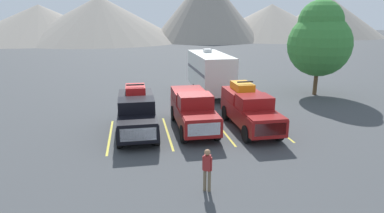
{
  "coord_description": "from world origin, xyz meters",
  "views": [
    {
      "loc": [
        -3.38,
        -18.35,
        6.45
      ],
      "look_at": [
        0.0,
        0.37,
        1.2
      ],
      "focal_mm": 30.84,
      "sensor_mm": 36.0,
      "label": 1
    }
  ],
  "objects_px": {
    "pickup_truck_a": "(137,112)",
    "pickup_truck_b": "(193,109)",
    "pickup_truck_c": "(249,108)",
    "camper_trailer_a": "(210,71)",
    "person_a": "(207,167)"
  },
  "relations": [
    {
      "from": "pickup_truck_a",
      "to": "pickup_truck_b",
      "type": "relative_size",
      "value": 0.96
    },
    {
      "from": "pickup_truck_c",
      "to": "camper_trailer_a",
      "type": "height_order",
      "value": "camper_trailer_a"
    },
    {
      "from": "camper_trailer_a",
      "to": "pickup_truck_a",
      "type": "bearing_deg",
      "value": -126.23
    },
    {
      "from": "pickup_truck_c",
      "to": "person_a",
      "type": "height_order",
      "value": "pickup_truck_c"
    },
    {
      "from": "person_a",
      "to": "pickup_truck_a",
      "type": "bearing_deg",
      "value": 109.22
    },
    {
      "from": "pickup_truck_b",
      "to": "camper_trailer_a",
      "type": "height_order",
      "value": "camper_trailer_a"
    },
    {
      "from": "pickup_truck_c",
      "to": "pickup_truck_a",
      "type": "bearing_deg",
      "value": 176.91
    },
    {
      "from": "pickup_truck_a",
      "to": "person_a",
      "type": "xyz_separation_m",
      "value": [
        2.47,
        -7.09,
        -0.24
      ]
    },
    {
      "from": "pickup_truck_a",
      "to": "pickup_truck_b",
      "type": "bearing_deg",
      "value": 2.65
    },
    {
      "from": "pickup_truck_a",
      "to": "pickup_truck_b",
      "type": "height_order",
      "value": "pickup_truck_a"
    },
    {
      "from": "pickup_truck_b",
      "to": "camper_trailer_a",
      "type": "xyz_separation_m",
      "value": [
        3.0,
        8.38,
        0.78
      ]
    },
    {
      "from": "pickup_truck_a",
      "to": "camper_trailer_a",
      "type": "height_order",
      "value": "camper_trailer_a"
    },
    {
      "from": "pickup_truck_c",
      "to": "camper_trailer_a",
      "type": "relative_size",
      "value": 0.69
    },
    {
      "from": "person_a",
      "to": "pickup_truck_c",
      "type": "bearing_deg",
      "value": 59.09
    },
    {
      "from": "pickup_truck_c",
      "to": "person_a",
      "type": "bearing_deg",
      "value": -120.91
    }
  ]
}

